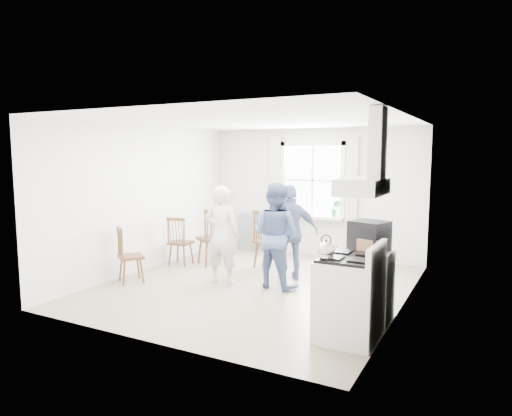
% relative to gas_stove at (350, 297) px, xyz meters
% --- Properties ---
extents(room_shell, '(4.62, 5.12, 2.64)m').
position_rel_gas_stove_xyz_m(room_shell, '(-1.91, 1.35, 0.82)').
color(room_shell, gray).
rests_on(room_shell, ground).
extents(window_assembly, '(1.88, 0.24, 1.70)m').
position_rel_gas_stove_xyz_m(window_assembly, '(-1.91, 3.80, 0.98)').
color(window_assembly, white).
rests_on(window_assembly, room_shell).
extents(range_hood, '(0.45, 0.76, 0.94)m').
position_rel_gas_stove_xyz_m(range_hood, '(0.16, -0.00, 1.42)').
color(range_hood, white).
rests_on(range_hood, room_shell).
extents(shelf_unit, '(0.40, 0.30, 0.80)m').
position_rel_gas_stove_xyz_m(shelf_unit, '(-3.31, 3.68, -0.08)').
color(shelf_unit, gray).
rests_on(shelf_unit, ground).
extents(gas_stove, '(0.68, 0.76, 1.12)m').
position_rel_gas_stove_xyz_m(gas_stove, '(0.00, 0.00, 0.00)').
color(gas_stove, white).
rests_on(gas_stove, ground).
extents(kettle, '(0.19, 0.19, 0.27)m').
position_rel_gas_stove_xyz_m(kettle, '(-0.22, -0.22, 0.56)').
color(kettle, silver).
rests_on(kettle, gas_stove).
extents(low_cabinet, '(0.50, 0.55, 0.90)m').
position_rel_gas_stove_xyz_m(low_cabinet, '(0.07, 0.70, -0.03)').
color(low_cabinet, white).
rests_on(low_cabinet, ground).
extents(stereo_stack, '(0.51, 0.49, 0.37)m').
position_rel_gas_stove_xyz_m(stereo_stack, '(0.04, 0.65, 0.60)').
color(stereo_stack, black).
rests_on(stereo_stack, low_cabinet).
extents(cardboard_box, '(0.28, 0.22, 0.17)m').
position_rel_gas_stove_xyz_m(cardboard_box, '(0.09, 0.52, 0.50)').
color(cardboard_box, '#A87351').
rests_on(cardboard_box, low_cabinet).
extents(windsor_chair_a, '(0.44, 0.43, 0.93)m').
position_rel_gas_stove_xyz_m(windsor_chair_a, '(-3.80, 1.80, 0.08)').
color(windsor_chair_a, '#482B17').
rests_on(windsor_chair_a, ground).
extents(windsor_chair_b, '(0.54, 0.54, 0.93)m').
position_rel_gas_stove_xyz_m(windsor_chair_b, '(-3.87, 0.49, 0.08)').
color(windsor_chair_b, '#482B17').
rests_on(windsor_chair_b, ground).
extents(windsor_chair_c, '(0.62, 0.63, 1.09)m').
position_rel_gas_stove_xyz_m(windsor_chair_c, '(-3.22, 2.14, 0.18)').
color(windsor_chair_c, '#482B17').
rests_on(windsor_chair_c, ground).
extents(person_left, '(0.66, 0.66, 1.60)m').
position_rel_gas_stove_xyz_m(person_left, '(-2.46, 1.20, 0.31)').
color(person_left, silver).
rests_on(person_left, ground).
extents(person_mid, '(0.90, 0.90, 1.65)m').
position_rel_gas_stove_xyz_m(person_mid, '(-1.61, 1.43, 0.34)').
color(person_mid, '#495D88').
rests_on(person_mid, ground).
extents(person_right, '(1.27, 1.27, 1.59)m').
position_rel_gas_stove_xyz_m(person_right, '(-1.58, 1.96, 0.31)').
color(person_right, navy).
rests_on(person_right, ground).
extents(potted_plant, '(0.22, 0.22, 0.33)m').
position_rel_gas_stove_xyz_m(potted_plant, '(-1.38, 3.71, 0.53)').
color(potted_plant, '#306C37').
rests_on(potted_plant, window_assembly).
extents(windsor_chair_d, '(0.61, 0.61, 1.09)m').
position_rel_gas_stove_xyz_m(windsor_chair_d, '(-2.26, 2.32, 0.18)').
color(windsor_chair_d, '#482B17').
rests_on(windsor_chair_d, ground).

